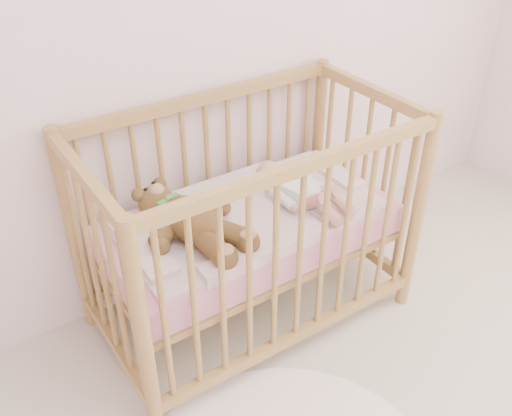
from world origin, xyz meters
TOP-DOWN VIEW (x-y plane):
  - wall_back at (0.00, 2.00)m, footprint 4.00×0.02m
  - crib at (-0.04, 1.60)m, footprint 1.36×0.76m
  - mattress at (-0.04, 1.60)m, footprint 1.22×0.62m
  - blanket at (-0.04, 1.60)m, footprint 1.10×0.58m
  - baby at (0.18, 1.58)m, footprint 0.36×0.58m
  - teddy_bear at (-0.32, 1.58)m, footprint 0.57×0.70m

SIDE VIEW (x-z plane):
  - mattress at x=-0.04m, z-range 0.42..0.55m
  - crib at x=-0.04m, z-range 0.00..1.00m
  - blanket at x=-0.04m, z-range 0.53..0.59m
  - baby at x=0.18m, z-range 0.57..0.70m
  - teddy_bear at x=-0.32m, z-range 0.56..0.73m
  - wall_back at x=0.00m, z-range 0.00..2.70m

